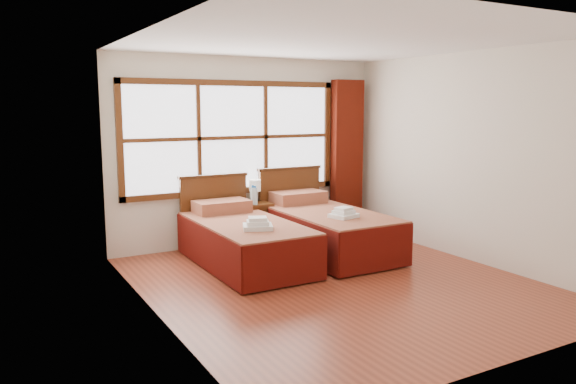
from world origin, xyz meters
TOP-DOWN VIEW (x-y plane):
  - floor at (0.00, 0.00)m, footprint 4.50×4.50m
  - ceiling at (0.00, 0.00)m, footprint 4.50×4.50m
  - wall_back at (0.00, 2.25)m, footprint 4.00×0.00m
  - wall_left at (-2.00, 0.00)m, footprint 0.00×4.50m
  - wall_right at (2.00, 0.00)m, footprint 0.00×4.50m
  - window at (-0.25, 2.21)m, footprint 3.16×0.06m
  - curtain at (1.60, 2.11)m, footprint 0.50×0.16m
  - bed_left at (-0.58, 1.20)m, footprint 1.05×2.07m
  - bed_right at (0.61, 1.20)m, footprint 1.09×2.11m
  - nightstand at (-0.05, 1.99)m, footprint 0.45×0.44m
  - towels_left at (-0.62, 0.71)m, footprint 0.41×0.39m
  - towels_right at (0.56, 0.69)m, footprint 0.36×0.34m
  - lamp at (0.02, 2.08)m, footprint 0.16×0.16m
  - bottle_near at (-0.11, 1.90)m, footprint 0.07×0.07m
  - bottle_far at (-0.08, 1.88)m, footprint 0.07×0.07m

SIDE VIEW (x-z plane):
  - floor at x=0.00m, z-range 0.00..0.00m
  - nightstand at x=-0.05m, z-range 0.00..0.60m
  - bed_left at x=-0.58m, z-range -0.20..0.82m
  - bed_right at x=0.61m, z-range -0.21..0.85m
  - towels_left at x=-0.62m, z-range 0.53..0.67m
  - towels_right at x=0.56m, z-range 0.55..0.68m
  - bottle_far at x=-0.08m, z-range 0.59..0.85m
  - bottle_near at x=-0.11m, z-range 0.59..0.85m
  - lamp at x=0.02m, z-range 0.66..0.98m
  - curtain at x=1.60m, z-range 0.02..2.32m
  - wall_back at x=0.00m, z-range -0.70..3.30m
  - wall_left at x=-2.00m, z-range -0.95..3.55m
  - wall_right at x=2.00m, z-range -0.95..3.55m
  - window at x=-0.25m, z-range 0.72..2.28m
  - ceiling at x=0.00m, z-range 2.60..2.60m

